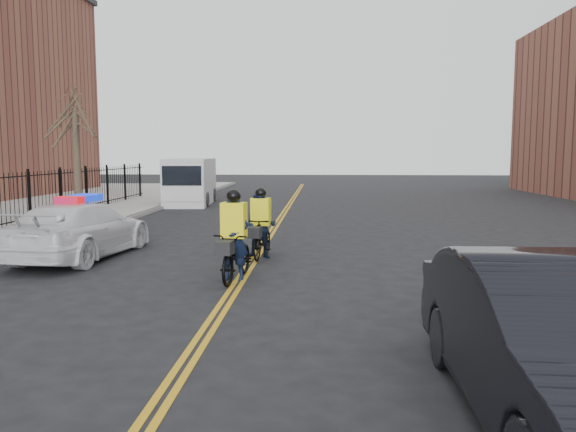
{
  "coord_description": "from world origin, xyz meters",
  "views": [
    {
      "loc": [
        1.71,
        -10.84,
        2.65
      ],
      "look_at": [
        0.97,
        1.28,
        1.3
      ],
      "focal_mm": 35.0,
      "sensor_mm": 36.0,
      "label": 1
    }
  ],
  "objects_px": {
    "police_cruiser": "(81,230)",
    "dark_sedan": "(559,345)",
    "cargo_van": "(190,182)",
    "cyclist_far": "(261,230)",
    "cyclist_near": "(234,248)"
  },
  "relations": [
    {
      "from": "cargo_van",
      "to": "cyclist_far",
      "type": "bearing_deg",
      "value": -75.19
    },
    {
      "from": "cyclist_near",
      "to": "cyclist_far",
      "type": "distance_m",
      "value": 2.51
    },
    {
      "from": "dark_sedan",
      "to": "cargo_van",
      "type": "relative_size",
      "value": 0.85
    },
    {
      "from": "police_cruiser",
      "to": "cyclist_far",
      "type": "xyz_separation_m",
      "value": [
        4.59,
        0.23,
        -0.02
      ]
    },
    {
      "from": "dark_sedan",
      "to": "police_cruiser",
      "type": "bearing_deg",
      "value": 134.36
    },
    {
      "from": "cyclist_near",
      "to": "cargo_van",
      "type": "bearing_deg",
      "value": 113.16
    },
    {
      "from": "cargo_van",
      "to": "cyclist_near",
      "type": "xyz_separation_m",
      "value": [
        5.08,
        -17.5,
        -0.5
      ]
    },
    {
      "from": "police_cruiser",
      "to": "dark_sedan",
      "type": "height_order",
      "value": "dark_sedan"
    },
    {
      "from": "police_cruiser",
      "to": "cyclist_far",
      "type": "distance_m",
      "value": 4.6
    },
    {
      "from": "cyclist_near",
      "to": "cyclist_far",
      "type": "bearing_deg",
      "value": 90.32
    },
    {
      "from": "dark_sedan",
      "to": "cyclist_near",
      "type": "relative_size",
      "value": 2.45
    },
    {
      "from": "dark_sedan",
      "to": "cyclist_far",
      "type": "bearing_deg",
      "value": 113.26
    },
    {
      "from": "cargo_van",
      "to": "cyclist_far",
      "type": "relative_size",
      "value": 3.2
    },
    {
      "from": "police_cruiser",
      "to": "cyclist_far",
      "type": "height_order",
      "value": "cyclist_far"
    },
    {
      "from": "cyclist_far",
      "to": "police_cruiser",
      "type": "bearing_deg",
      "value": -170.04
    }
  ]
}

